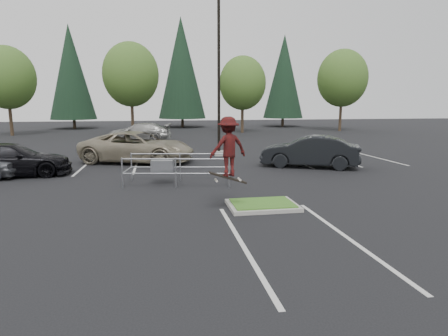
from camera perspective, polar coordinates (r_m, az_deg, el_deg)
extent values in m
plane|color=black|center=(12.23, 5.88, -5.96)|extent=(120.00, 120.00, 0.00)
cube|color=gray|center=(12.22, 5.88, -5.69)|extent=(2.20, 1.60, 0.12)
cube|color=#2C621F|center=(12.20, 5.89, -5.35)|extent=(1.95, 1.35, 0.05)
cube|color=silver|center=(20.63, -13.26, 0.37)|extent=(0.12, 5.20, 0.01)
cube|color=silver|center=(20.97, -20.64, 0.15)|extent=(0.12, 5.20, 0.01)
cube|color=silver|center=(21.64, -27.67, -0.07)|extent=(0.12, 5.20, 0.01)
cube|color=silver|center=(21.99, 10.84, 1.04)|extent=(0.12, 5.20, 0.01)
cube|color=silver|center=(23.08, 17.13, 1.19)|extent=(0.12, 5.20, 0.01)
cube|color=silver|center=(24.42, 22.79, 1.32)|extent=(0.12, 5.20, 0.01)
cube|color=silver|center=(9.16, 2.75, -11.46)|extent=(0.12, 6.00, 0.01)
cube|color=silver|center=(10.07, 18.16, -9.95)|extent=(0.12, 6.00, 0.01)
cube|color=gray|center=(23.83, -0.77, 2.26)|extent=(0.60, 0.60, 0.30)
cylinder|color=black|center=(23.67, -0.80, 13.97)|extent=(0.18, 0.18, 10.00)
cylinder|color=#38281C|center=(43.91, -29.72, 6.41)|extent=(0.32, 0.32, 3.23)
ellipsoid|color=#356826|center=(43.94, -30.20, 11.82)|extent=(5.44, 5.44, 6.26)
sphere|color=#356826|center=(43.43, -29.50, 11.02)|extent=(3.40, 3.40, 3.40)
sphere|color=#356826|center=(44.46, -30.57, 11.09)|extent=(3.74, 3.74, 3.74)
cylinder|color=#38281C|center=(41.94, -13.77, 7.50)|extent=(0.32, 0.32, 3.50)
ellipsoid|color=#356826|center=(42.01, -14.03, 13.65)|extent=(5.89, 5.89, 6.77)
sphere|color=#356826|center=(41.63, -13.17, 12.71)|extent=(3.68, 3.68, 3.68)
sphere|color=#356826|center=(42.41, -14.65, 12.84)|extent=(4.05, 4.05, 4.05)
cylinder|color=#38281C|center=(42.18, 2.81, 7.48)|extent=(0.32, 0.32, 3.04)
ellipsoid|color=#356826|center=(42.19, 2.85, 12.80)|extent=(5.12, 5.12, 5.89)
sphere|color=#356826|center=(42.01, 3.75, 11.93)|extent=(3.20, 3.20, 3.20)
sphere|color=#356826|center=(42.45, 2.05, 12.14)|extent=(3.52, 3.52, 3.52)
cylinder|color=#38281C|center=(46.75, 17.30, 7.52)|extent=(0.32, 0.32, 3.42)
ellipsoid|color=#356826|center=(46.80, 17.59, 12.91)|extent=(5.76, 5.76, 6.62)
sphere|color=#356826|center=(46.77, 18.38, 11.99)|extent=(3.60, 3.60, 3.60)
sphere|color=#356826|center=(46.91, 16.77, 12.29)|extent=(3.96, 3.96, 3.96)
cylinder|color=#38281C|center=(52.50, -21.83, 6.26)|extent=(0.36, 0.36, 1.20)
cone|color=black|center=(52.57, -22.30, 13.34)|extent=(5.72, 5.72, 11.80)
cylinder|color=#38281C|center=(51.99, -6.34, 6.88)|extent=(0.36, 0.36, 1.20)
cone|color=black|center=(52.11, -6.50, 14.87)|extent=(6.38, 6.38, 13.30)
cylinder|color=#38281C|center=(53.73, 8.92, 6.92)|extent=(0.36, 0.36, 1.20)
cone|color=black|center=(53.77, 9.10, 13.58)|extent=(5.50, 5.50, 11.30)
cylinder|color=#94969C|center=(15.27, -15.25, -0.72)|extent=(0.06, 0.06, 1.21)
cylinder|color=#94969C|center=(16.68, -13.92, 0.22)|extent=(0.06, 0.06, 1.21)
cylinder|color=#94969C|center=(14.85, -7.37, -0.74)|extent=(0.06, 0.06, 1.21)
cylinder|color=#94969C|center=(16.30, -6.70, 0.22)|extent=(0.06, 0.06, 1.21)
cylinder|color=#94969C|center=(14.73, 0.81, -0.75)|extent=(0.06, 0.06, 1.21)
cylinder|color=#94969C|center=(16.18, 0.75, 0.22)|extent=(0.06, 0.06, 1.21)
cylinder|color=#94969C|center=(14.86, -7.36, -0.84)|extent=(4.17, 0.78, 0.05)
cylinder|color=#94969C|center=(14.76, -7.41, 1.37)|extent=(4.17, 0.78, 0.05)
cylinder|color=#94969C|center=(16.30, -6.70, 0.13)|extent=(4.17, 0.78, 0.05)
cylinder|color=#94969C|center=(16.21, -6.74, 2.16)|extent=(4.17, 0.78, 0.05)
cube|color=#94969C|center=(15.64, -9.33, 0.32)|extent=(0.98, 0.70, 0.51)
cube|color=black|center=(11.42, 0.59, -1.48)|extent=(1.16, 0.44, 0.41)
cylinder|color=beige|center=(11.25, -1.11, -1.99)|extent=(0.07, 0.04, 0.07)
cylinder|color=beige|center=(11.49, -1.29, -1.75)|extent=(0.07, 0.04, 0.07)
cylinder|color=beige|center=(11.38, 2.49, -1.86)|extent=(0.07, 0.04, 0.07)
cylinder|color=beige|center=(11.61, 2.23, -1.62)|extent=(0.07, 0.04, 0.07)
imported|color=maroon|center=(11.27, 0.60, 3.26)|extent=(1.30, 0.96, 1.80)
imported|color=gray|center=(21.66, -13.18, 3.15)|extent=(6.90, 4.88, 1.75)
imported|color=black|center=(19.70, -29.87, 1.08)|extent=(5.41, 2.66, 1.51)
imported|color=black|center=(20.04, 12.93, 2.48)|extent=(5.26, 3.68, 1.64)
imported|color=gray|center=(33.45, -12.66, 5.36)|extent=(5.82, 3.24, 1.59)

